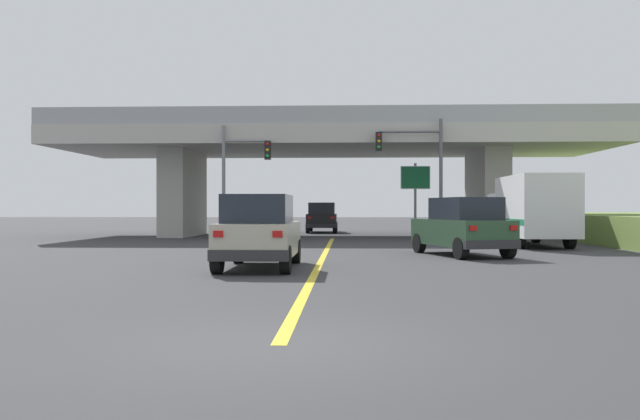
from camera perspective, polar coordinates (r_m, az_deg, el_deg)
name	(u,v)px	position (r m, az deg, el deg)	size (l,w,h in m)	color
ground	(334,236)	(39.23, 1.18, -2.25)	(160.00, 160.00, 0.00)	#353538
overpass_bridge	(334,153)	(39.33, 1.18, 4.91)	(31.37, 10.36, 6.93)	#B7B5AD
lane_divider_stripe	(323,258)	(22.10, 0.23, -4.13)	(0.20, 28.09, 0.01)	yellow
suv_lead	(259,232)	(18.31, -5.23, -1.86)	(1.99, 4.43, 2.02)	#B7B29E
suv_crossing	(462,227)	(23.62, 12.10, -1.40)	(3.14, 4.91, 2.02)	#2D4C33
box_truck	(531,209)	(30.42, 17.64, 0.06)	(2.33, 7.14, 3.03)	silver
sedan_oncoming	(322,217)	(45.17, 0.19, -0.64)	(2.02, 4.56, 2.02)	black
traffic_signal_nearside	(420,163)	(33.92, 8.54, 4.02)	(3.37, 0.36, 6.15)	#56595E
traffic_signal_farside	(239,169)	(34.28, -6.98, 3.50)	(2.52, 0.36, 5.88)	slate
highway_sign	(415,184)	(37.19, 8.17, 2.26)	(1.63, 0.17, 4.14)	slate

